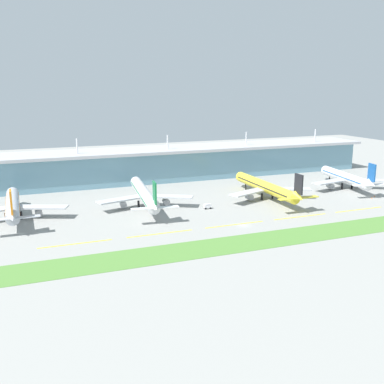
{
  "coord_description": "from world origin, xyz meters",
  "views": [
    {
      "loc": [
        -88.46,
        -164.71,
        58.19
      ],
      "look_at": [
        -8.31,
        40.14,
        7.0
      ],
      "focal_mm": 41.86,
      "sensor_mm": 36.0,
      "label": 1
    }
  ],
  "objects_px": {
    "airliner_near_middle": "(144,194)",
    "airliner_farthest": "(346,178)",
    "safety_cone_left_wingtip": "(372,198)",
    "safety_cone_right_wingtip": "(375,196)",
    "airliner_nearest": "(13,205)",
    "airliner_far_middle": "(266,187)",
    "baggage_cart": "(207,206)"
  },
  "relations": [
    {
      "from": "safety_cone_left_wingtip",
      "to": "safety_cone_right_wingtip",
      "type": "distance_m",
      "value": 5.26
    },
    {
      "from": "safety_cone_right_wingtip",
      "to": "airliner_near_middle",
      "type": "bearing_deg",
      "value": 168.33
    },
    {
      "from": "safety_cone_right_wingtip",
      "to": "airliner_far_middle",
      "type": "bearing_deg",
      "value": 163.25
    },
    {
      "from": "airliner_near_middle",
      "to": "baggage_cart",
      "type": "height_order",
      "value": "airliner_near_middle"
    },
    {
      "from": "airliner_near_middle",
      "to": "safety_cone_right_wingtip",
      "type": "height_order",
      "value": "airliner_near_middle"
    },
    {
      "from": "airliner_near_middle",
      "to": "baggage_cart",
      "type": "relative_size",
      "value": 19.0
    },
    {
      "from": "airliner_nearest",
      "to": "airliner_near_middle",
      "type": "distance_m",
      "value": 61.4
    },
    {
      "from": "airliner_farthest",
      "to": "baggage_cart",
      "type": "bearing_deg",
      "value": -172.46
    },
    {
      "from": "safety_cone_left_wingtip",
      "to": "baggage_cart",
      "type": "bearing_deg",
      "value": 172.05
    },
    {
      "from": "airliner_far_middle",
      "to": "airliner_farthest",
      "type": "distance_m",
      "value": 57.58
    },
    {
      "from": "airliner_farthest",
      "to": "safety_cone_right_wingtip",
      "type": "xyz_separation_m",
      "value": [
        0.98,
        -22.52,
        -6.09
      ]
    },
    {
      "from": "airliner_nearest",
      "to": "safety_cone_left_wingtip",
      "type": "bearing_deg",
      "value": -9.06
    },
    {
      "from": "airliner_near_middle",
      "to": "airliner_far_middle",
      "type": "height_order",
      "value": "same"
    },
    {
      "from": "airliner_near_middle",
      "to": "airliner_farthest",
      "type": "bearing_deg",
      "value": -1.41
    },
    {
      "from": "safety_cone_left_wingtip",
      "to": "safety_cone_right_wingtip",
      "type": "height_order",
      "value": "same"
    },
    {
      "from": "airliner_far_middle",
      "to": "baggage_cart",
      "type": "bearing_deg",
      "value": -168.56
    },
    {
      "from": "airliner_near_middle",
      "to": "airliner_farthest",
      "type": "relative_size",
      "value": 1.21
    },
    {
      "from": "airliner_far_middle",
      "to": "safety_cone_right_wingtip",
      "type": "distance_m",
      "value": 61.23
    },
    {
      "from": "airliner_near_middle",
      "to": "airliner_far_middle",
      "type": "distance_m",
      "value": 65.78
    },
    {
      "from": "airliner_near_middle",
      "to": "airliner_farthest",
      "type": "distance_m",
      "value": 122.69
    },
    {
      "from": "airliner_near_middle",
      "to": "safety_cone_left_wingtip",
      "type": "distance_m",
      "value": 122.65
    },
    {
      "from": "airliner_nearest",
      "to": "safety_cone_left_wingtip",
      "type": "relative_size",
      "value": 86.4
    },
    {
      "from": "airliner_near_middle",
      "to": "airliner_far_middle",
      "type": "xyz_separation_m",
      "value": [
        65.29,
        -7.97,
        -0.0
      ]
    },
    {
      "from": "airliner_nearest",
      "to": "baggage_cart",
      "type": "bearing_deg",
      "value": -10.18
    },
    {
      "from": "airliner_far_middle",
      "to": "safety_cone_right_wingtip",
      "type": "bearing_deg",
      "value": -16.75
    },
    {
      "from": "airliner_near_middle",
      "to": "safety_cone_right_wingtip",
      "type": "relative_size",
      "value": 100.94
    },
    {
      "from": "safety_cone_left_wingtip",
      "to": "safety_cone_right_wingtip",
      "type": "relative_size",
      "value": 1.0
    },
    {
      "from": "safety_cone_right_wingtip",
      "to": "baggage_cart",
      "type": "bearing_deg",
      "value": 174.06
    },
    {
      "from": "airliner_near_middle",
      "to": "safety_cone_left_wingtip",
      "type": "relative_size",
      "value": 100.94
    },
    {
      "from": "airliner_far_middle",
      "to": "safety_cone_right_wingtip",
      "type": "height_order",
      "value": "airliner_far_middle"
    },
    {
      "from": "airliner_far_middle",
      "to": "safety_cone_left_wingtip",
      "type": "bearing_deg",
      "value": -20.7
    },
    {
      "from": "airliner_near_middle",
      "to": "safety_cone_left_wingtip",
      "type": "height_order",
      "value": "airliner_near_middle"
    }
  ]
}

